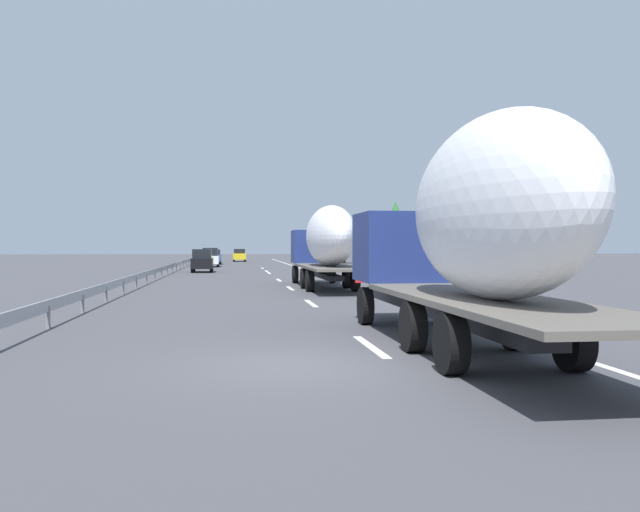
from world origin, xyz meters
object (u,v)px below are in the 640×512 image
object	(u,v)px
truck_trailing	(470,226)
car_black_suv	(202,261)
car_yellow_coupe	(239,255)
road_sign	(320,244)
car_blue_sedan	(214,257)
truck_lead	(326,242)
car_white_van	(211,257)

from	to	relation	value
truck_trailing	car_black_suv	world-z (taller)	truck_trailing
car_yellow_coupe	road_sign	xyz separation A→B (m)	(-34.33, -6.83, 1.45)
car_blue_sedan	car_black_suv	size ratio (longest dim) A/B	1.15
car_black_suv	car_yellow_coupe	world-z (taller)	car_black_suv
road_sign	truck_lead	bearing A→B (deg)	173.17
car_black_suv	truck_lead	bearing A→B (deg)	-162.26
truck_lead	car_white_van	bearing A→B (deg)	10.75
car_blue_sedan	road_sign	xyz separation A→B (m)	(-21.15, -10.04, 1.45)
truck_lead	truck_trailing	world-z (taller)	truck_trailing
car_blue_sedan	truck_trailing	bearing A→B (deg)	-174.14
car_blue_sedan	car_white_van	distance (m)	10.31
truck_lead	car_blue_sedan	bearing A→B (deg)	8.39
car_white_van	road_sign	bearing A→B (deg)	-137.11
truck_lead	car_blue_sedan	distance (m)	47.57
car_yellow_coupe	truck_trailing	bearing A→B (deg)	-177.36
truck_trailing	car_yellow_coupe	distance (m)	80.95
car_blue_sedan	car_white_van	bearing A→B (deg)	179.81
truck_trailing	car_white_van	bearing A→B (deg)	6.93
car_yellow_coupe	road_sign	bearing A→B (deg)	-168.75
truck_trailing	car_blue_sedan	distance (m)	68.05
truck_trailing	car_white_van	distance (m)	57.81
car_yellow_coupe	car_white_van	distance (m)	23.71
truck_lead	road_sign	distance (m)	26.07
truck_trailing	car_white_van	world-z (taller)	truck_trailing
truck_trailing	car_yellow_coupe	bearing A→B (deg)	2.64
truck_trailing	car_blue_sedan	world-z (taller)	truck_trailing
truck_trailing	car_black_suv	size ratio (longest dim) A/B	3.38
car_black_suv	truck_trailing	bearing A→B (deg)	-170.52
road_sign	truck_trailing	bearing A→B (deg)	176.19
road_sign	car_black_suv	bearing A→B (deg)	108.04
car_black_suv	car_yellow_coupe	distance (m)	37.85
truck_lead	car_black_suv	bearing A→B (deg)	17.74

